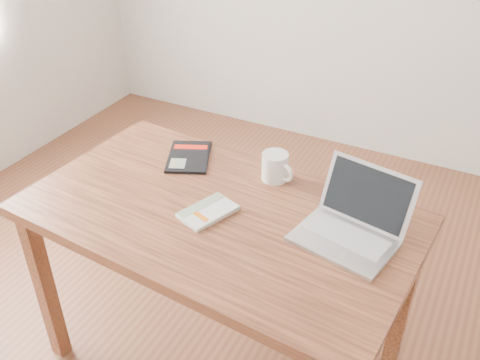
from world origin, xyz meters
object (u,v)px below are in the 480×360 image
at_px(desk, 219,232).
at_px(black_guidebook, 189,157).
at_px(laptop, 352,224).
at_px(coffee_mug, 276,166).
at_px(white_guidebook, 208,212).

height_order(desk, black_guidebook, black_guidebook).
relative_size(black_guidebook, laptop, 0.80).
xyz_separation_m(desk, black_guidebook, (-0.26, 0.24, 0.10)).
distance_m(laptop, coffee_mug, 0.38).
xyz_separation_m(white_guidebook, laptop, (0.45, 0.11, 0.04)).
relative_size(white_guidebook, laptop, 0.62).
xyz_separation_m(laptop, coffee_mug, (-0.34, 0.18, 0.01)).
bearing_deg(black_guidebook, white_guidebook, -72.83).
height_order(black_guidebook, laptop, laptop).
relative_size(white_guidebook, coffee_mug, 1.60).
distance_m(black_guidebook, coffee_mug, 0.35).
height_order(white_guidebook, coffee_mug, coffee_mug).
bearing_deg(white_guidebook, coffee_mug, 89.06).
xyz_separation_m(white_guidebook, coffee_mug, (0.11, 0.29, 0.05)).
bearing_deg(desk, black_guidebook, 142.07).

